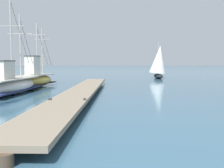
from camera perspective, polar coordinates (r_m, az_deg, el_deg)
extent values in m
cube|color=gray|center=(16.95, -6.56, -1.52)|extent=(3.36, 22.73, 0.16)
cylinder|color=#4C3D2D|center=(6.19, -21.71, -14.77)|extent=(0.36, 0.36, 0.29)
cylinder|color=#4C3D2D|center=(10.37, -11.78, -6.74)|extent=(0.36, 0.36, 0.29)
cylinder|color=#4C3D2D|center=(14.76, -7.77, -3.32)|extent=(0.36, 0.36, 0.29)
cylinder|color=#4C3D2D|center=(19.21, -5.61, -1.47)|extent=(0.36, 0.36, 0.29)
cylinder|color=#4C3D2D|center=(23.69, -4.28, -0.32)|extent=(0.36, 0.36, 0.29)
cylinder|color=#4C3D2D|center=(28.19, -3.36, 0.47)|extent=(0.36, 0.36, 0.29)
cube|color=#333338|center=(12.67, -13.00, -3.12)|extent=(0.13, 0.21, 0.08)
cube|color=#333338|center=(12.37, -5.79, -3.21)|extent=(0.13, 0.21, 0.08)
ellipsoid|color=gold|center=(24.75, -15.68, 0.67)|extent=(2.12, 5.10, 1.09)
cube|color=#B2AD9E|center=(24.72, -15.71, 1.84)|extent=(1.87, 4.59, 0.08)
cube|color=black|center=(24.76, -15.67, 0.10)|extent=(2.13, 5.01, 0.08)
cube|color=silver|center=(24.02, -16.50, 3.74)|extent=(0.91, 1.31, 1.59)
cube|color=#3D3D42|center=(24.02, -16.54, 5.72)|extent=(0.99, 1.41, 0.06)
cylinder|color=#B2ADA3|center=(24.95, -15.58, 7.13)|extent=(0.11, 0.11, 4.51)
cylinder|color=#B2ADA3|center=(25.04, -15.65, 9.95)|extent=(1.63, 0.16, 0.06)
cylinder|color=#333338|center=(26.07, -14.48, 7.54)|extent=(0.17, 2.34, 3.34)
cylinder|color=#B2ADA3|center=(25.97, -14.54, 6.71)|extent=(0.11, 0.11, 4.20)
cylinder|color=#B2ADA3|center=(26.04, -14.59, 9.14)|extent=(1.63, 0.16, 0.06)
cylinder|color=#333338|center=(27.02, -13.59, 7.08)|extent=(0.16, 2.18, 3.11)
ellipsoid|color=silver|center=(19.61, -20.74, -0.45)|extent=(2.14, 6.56, 1.09)
cube|color=#B2AD9E|center=(19.57, -20.78, 1.02)|extent=(1.88, 5.91, 0.08)
cube|color=#19234C|center=(19.63, -20.72, -1.16)|extent=(2.16, 6.43, 0.08)
cube|color=silver|center=(18.67, -22.14, 2.71)|extent=(0.96, 1.53, 1.15)
cube|color=#3D3D42|center=(18.66, -22.20, 4.57)|extent=(1.03, 1.65, 0.06)
cylinder|color=#B2ADA3|center=(19.91, -20.60, 9.35)|extent=(0.11, 0.11, 5.66)
cylinder|color=#B2ADA3|center=(19.99, -20.66, 11.38)|extent=(1.88, 0.07, 0.06)
cylinder|color=#333338|center=(21.32, -18.83, 9.83)|extent=(0.05, 2.94, 4.19)
cylinder|color=#B2ADA3|center=(21.21, -18.84, 7.67)|extent=(0.11, 0.11, 4.61)
cylinder|color=#B2ADA3|center=(21.28, -18.90, 10.03)|extent=(1.88, 0.07, 0.06)
cylinder|color=#333338|center=(22.37, -17.55, 8.12)|extent=(0.04, 2.40, 3.41)
ellipsoid|color=black|center=(37.53, 9.77, 1.67)|extent=(1.35, 4.50, 0.60)
cylinder|color=#B2ADA3|center=(37.59, 9.80, 5.48)|extent=(0.08, 0.08, 4.40)
cone|color=silver|center=(37.24, 9.87, 5.15)|extent=(2.72, 2.37, 3.95)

